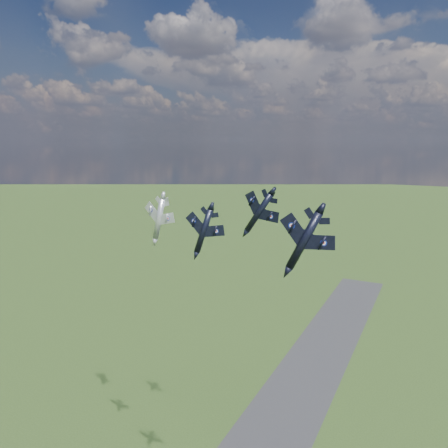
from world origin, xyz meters
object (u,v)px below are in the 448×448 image
at_px(jet_high_navy, 259,212).
at_px(jet_lead_navy, 204,231).
at_px(jet_right_navy, 304,240).
at_px(jet_left_silver, 159,219).

bearing_deg(jet_high_navy, jet_lead_navy, -103.47).
height_order(jet_right_navy, jet_high_navy, jet_right_navy).
xyz_separation_m(jet_lead_navy, jet_left_silver, (-19.51, 12.23, -1.09)).
xyz_separation_m(jet_lead_navy, jet_high_navy, (5.75, 15.48, 1.91)).
height_order(jet_right_navy, jet_left_silver, jet_right_navy).
bearing_deg(jet_left_silver, jet_lead_navy, -23.69).
bearing_deg(jet_lead_navy, jet_high_navy, 64.87).
relative_size(jet_high_navy, jet_left_silver, 1.00).
bearing_deg(jet_lead_navy, jet_left_silver, 143.16).
relative_size(jet_lead_navy, jet_left_silver, 0.89).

